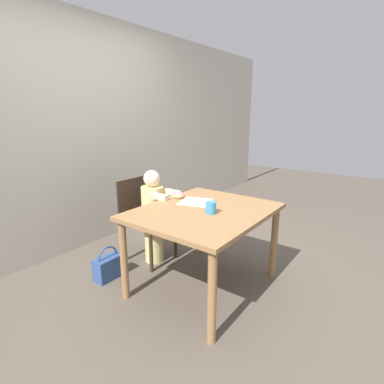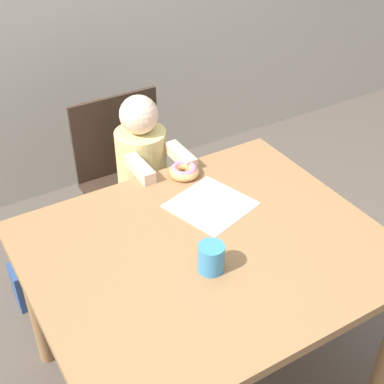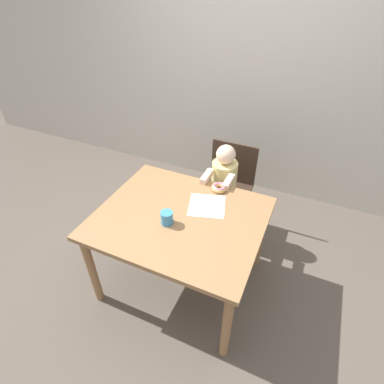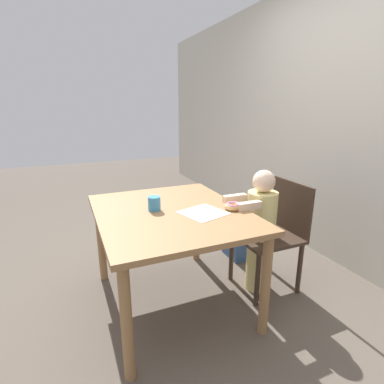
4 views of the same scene
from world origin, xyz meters
name	(u,v)px [view 3 (image 3 of 4)]	position (x,y,z in m)	size (l,w,h in m)	color
ground_plane	(182,279)	(0.00, 0.00, 0.00)	(12.00, 12.00, 0.00)	brown
wall_back	(251,75)	(0.00, 1.60, 1.25)	(8.00, 0.05, 2.50)	beige
dining_table	(180,225)	(0.00, 0.00, 0.62)	(1.15, 0.96, 0.71)	olive
chair	(227,188)	(0.09, 0.80, 0.45)	(0.43, 0.45, 0.84)	#38281E
child_figure	(223,192)	(0.09, 0.67, 0.48)	(0.24, 0.38, 0.95)	#E0D17F
donut	(219,188)	(0.14, 0.40, 0.74)	(0.12, 0.12, 0.04)	tan
napkin	(207,206)	(0.13, 0.18, 0.71)	(0.32, 0.32, 0.00)	white
handbag	(179,203)	(-0.41, 0.78, 0.11)	(0.26, 0.13, 0.32)	#2D4C84
cup	(167,218)	(-0.05, -0.10, 0.76)	(0.08, 0.08, 0.09)	teal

